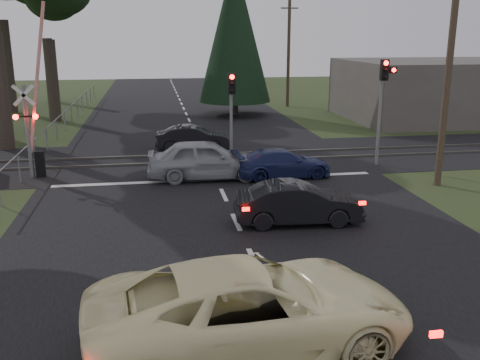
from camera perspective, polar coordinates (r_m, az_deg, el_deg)
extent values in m
plane|color=#2D3B1B|center=(14.21, 1.50, -8.60)|extent=(120.00, 120.00, 0.00)
cube|color=black|center=(23.59, -3.05, 1.19)|extent=(14.00, 100.00, 0.01)
cube|color=black|center=(25.53, -3.55, 2.28)|extent=(120.00, 8.00, 0.01)
cube|color=silver|center=(21.86, -2.52, 0.07)|extent=(13.00, 0.35, 0.00)
cube|color=#59544C|center=(24.74, -3.36, 1.97)|extent=(120.00, 0.12, 0.10)
cube|color=#59544C|center=(26.29, -3.73, 2.76)|extent=(120.00, 0.12, 0.10)
cylinder|color=slate|center=(23.42, -21.68, 4.76)|extent=(0.18, 0.18, 3.80)
cube|color=white|center=(23.12, -22.09, 8.37)|extent=(0.88, 0.03, 0.88)
cube|color=white|center=(23.12, -22.09, 8.37)|extent=(0.88, 0.03, 0.88)
cube|color=black|center=(23.25, -21.87, 6.30)|extent=(0.90, 0.06, 0.06)
sphere|color=#FF0C07|center=(23.26, -22.83, 6.21)|extent=(0.22, 0.22, 0.22)
sphere|color=#FF0C07|center=(23.10, -20.99, 6.34)|extent=(0.22, 0.22, 0.22)
cube|color=black|center=(23.61, -20.53, 1.60)|extent=(0.35, 0.25, 1.10)
cube|color=red|center=(23.06, -20.84, 9.98)|extent=(1.16, 0.10, 5.93)
cylinder|color=slate|center=(24.77, 14.60, 5.88)|extent=(0.14, 0.14, 3.80)
cube|color=black|center=(24.35, 15.15, 11.26)|extent=(0.32, 0.24, 0.90)
sphere|color=#FF0C07|center=(24.22, 15.33, 11.94)|extent=(0.20, 0.20, 0.20)
sphere|color=black|center=(24.23, 15.28, 11.24)|extent=(0.18, 0.18, 0.18)
sphere|color=black|center=(24.25, 15.23, 10.53)|extent=(0.18, 0.18, 0.18)
cube|color=black|center=(24.51, 15.98, 11.23)|extent=(0.28, 0.22, 0.28)
sphere|color=#FF0C07|center=(24.40, 16.10, 11.20)|extent=(0.18, 0.18, 0.18)
cylinder|color=slate|center=(24.16, -0.94, 5.42)|extent=(0.14, 0.14, 3.20)
cube|color=black|center=(23.72, -0.90, 10.23)|extent=(0.32, 0.24, 0.90)
sphere|color=#FF0C07|center=(23.56, -0.86, 10.93)|extent=(0.20, 0.20, 0.20)
sphere|color=black|center=(23.59, -0.85, 10.20)|extent=(0.18, 0.18, 0.18)
sphere|color=black|center=(23.62, -0.85, 9.48)|extent=(0.18, 0.18, 0.18)
cylinder|color=#4C3D2D|center=(21.76, 21.37, 10.99)|extent=(0.26, 0.26, 9.00)
cylinder|color=#4C3D2D|center=(44.15, 5.21, 13.64)|extent=(0.26, 0.26, 9.00)
cube|color=#4C3D2D|center=(44.17, 5.31, 17.80)|extent=(1.40, 0.10, 0.10)
cylinder|color=#4C3D2D|center=(68.64, -0.14, 14.29)|extent=(0.26, 0.26, 9.00)
cube|color=#4C3D2D|center=(68.68, -0.14, 17.55)|extent=(1.80, 0.12, 0.12)
cube|color=#4C3D2D|center=(68.66, -0.14, 16.96)|extent=(1.40, 0.10, 0.10)
cylinder|color=#473D33|center=(29.85, -24.18, 8.56)|extent=(0.83, 0.83, 5.85)
cylinder|color=#473D33|center=(38.43, -19.39, 9.92)|extent=(0.80, 0.80, 5.40)
cylinder|color=#473D33|center=(44.09, -23.59, 10.99)|extent=(0.89, 0.89, 6.75)
cylinder|color=#473D33|center=(49.58, -19.59, 10.94)|extent=(0.80, 0.80, 5.40)
cylinder|color=#473D33|center=(39.49, -0.58, 8.42)|extent=(0.50, 0.50, 2.00)
cone|color=black|center=(39.20, -0.60, 15.69)|extent=(5.20, 5.20, 10.00)
cube|color=#59514C|center=(40.50, 21.35, 8.98)|extent=(14.00, 10.00, 4.00)
imported|color=#FFF5B6|center=(10.21, 1.10, -13.48)|extent=(6.33, 3.39, 1.69)
imported|color=black|center=(16.77, 6.22, -2.50)|extent=(4.02, 1.61, 1.30)
imported|color=#919498|center=(21.86, -3.65, 2.21)|extent=(4.81, 2.09, 1.62)
imported|color=navy|center=(22.12, 4.52, 1.77)|extent=(4.19, 1.97, 1.18)
imported|color=black|center=(27.48, -5.03, 4.49)|extent=(3.86, 1.63, 1.24)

